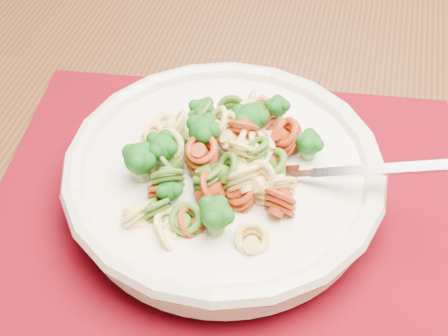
% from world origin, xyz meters
% --- Properties ---
extents(dining_table, '(1.58, 1.13, 0.71)m').
position_xyz_m(dining_table, '(-0.06, -0.31, 0.62)').
color(dining_table, '#573218').
rests_on(dining_table, ground).
extents(placemat, '(0.50, 0.43, 0.00)m').
position_xyz_m(placemat, '(-0.08, -0.39, 0.72)').
color(placemat, '#65040F').
rests_on(placemat, dining_table).
extents(pasta_bowl, '(0.28, 0.28, 0.05)m').
position_xyz_m(pasta_bowl, '(-0.08, -0.38, 0.75)').
color(pasta_bowl, white).
rests_on(pasta_bowl, placemat).
extents(pasta_broccoli_heap, '(0.24, 0.24, 0.06)m').
position_xyz_m(pasta_broccoli_heap, '(-0.08, -0.38, 0.76)').
color(pasta_broccoli_heap, '#F1DD77').
rests_on(pasta_broccoli_heap, pasta_bowl).
extents(fork, '(0.18, 0.05, 0.08)m').
position_xyz_m(fork, '(-0.03, -0.38, 0.76)').
color(fork, silver).
rests_on(fork, pasta_bowl).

